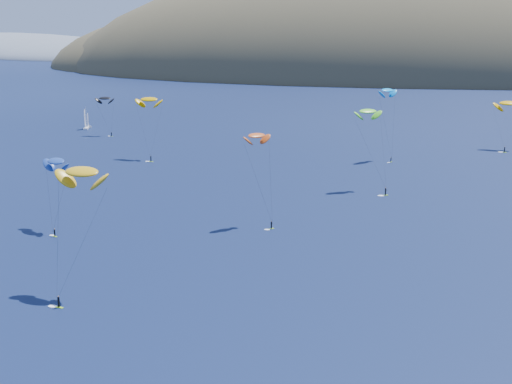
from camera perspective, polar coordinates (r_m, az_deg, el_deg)
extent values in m
ellipsoid|color=#3D3526|center=(635.24, 11.20, 8.27)|extent=(600.00, 300.00, 210.00)
ellipsoid|color=#3D3526|center=(683.41, -2.48, 9.36)|extent=(340.00, 240.00, 120.00)
ellipsoid|color=slate|center=(871.38, -13.53, 10.29)|extent=(240.00, 180.00, 44.00)
cube|color=white|center=(316.35, -13.41, 4.99)|extent=(3.58, 6.91, 0.80)
cylinder|color=white|center=(316.08, -13.43, 5.84)|extent=(0.12, 0.12, 9.35)
cube|color=#91D217|center=(240.73, -8.40, 2.42)|extent=(1.55, 0.54, 0.08)
cylinder|color=black|center=(240.54, -8.41, 2.64)|extent=(0.36, 0.36, 1.63)
sphere|color=#8C6047|center=(240.36, -8.41, 2.87)|extent=(0.27, 0.27, 0.27)
ellipsoid|color=#D59D00|center=(245.66, -8.56, 7.34)|extent=(9.57, 4.91, 5.20)
cube|color=#91D217|center=(125.30, -15.48, -8.89)|extent=(1.61, 0.74, 0.09)
cylinder|color=black|center=(124.94, -15.51, -8.48)|extent=(0.36, 0.36, 1.66)
sphere|color=#8C6047|center=(124.58, -15.54, -8.06)|extent=(0.28, 0.28, 0.28)
ellipsoid|color=gold|center=(126.54, -13.77, 1.59)|extent=(10.75, 6.51, 5.60)
cube|color=#91D217|center=(196.70, 10.31, -0.26)|extent=(1.66, 1.24, 0.09)
cylinder|color=black|center=(196.45, 10.32, 0.04)|extent=(0.39, 0.39, 1.76)
sphere|color=#8C6047|center=(196.21, 10.34, 0.33)|extent=(0.30, 0.30, 0.30)
ellipsoid|color=#5DDC2C|center=(200.85, 8.95, 6.40)|extent=(8.75, 7.22, 4.45)
cube|color=#91D217|center=(241.46, 10.73, 2.36)|extent=(1.09, 1.22, 0.07)
cylinder|color=black|center=(241.30, 10.74, 2.55)|extent=(0.30, 0.30, 1.36)
sphere|color=#8C6047|center=(241.15, 10.75, 2.73)|extent=(0.23, 0.23, 0.23)
ellipsoid|color=#0081DA|center=(243.69, 10.48, 8.01)|extent=(8.02, 8.60, 4.50)
cube|color=#91D217|center=(163.45, 1.24, -2.96)|extent=(1.30, 1.30, 0.08)
cylinder|color=black|center=(163.19, 1.24, -2.66)|extent=(0.33, 0.33, 1.52)
sphere|color=#8C6047|center=(162.94, 1.24, -2.36)|extent=(0.25, 0.25, 0.25)
ellipsoid|color=#C64A16|center=(163.63, 0.05, 4.54)|extent=(7.09, 7.10, 3.82)
cube|color=#91D217|center=(164.04, -15.79, -3.44)|extent=(1.37, 1.02, 0.07)
cylinder|color=black|center=(163.80, -15.81, -3.16)|extent=(0.32, 0.32, 1.45)
sphere|color=#8C6047|center=(163.56, -15.83, -2.87)|extent=(0.24, 0.24, 0.24)
ellipsoid|color=navy|center=(167.42, -15.72, 2.39)|extent=(9.21, 7.60, 4.68)
cube|color=#91D217|center=(269.48, 19.25, 3.02)|extent=(1.62, 0.62, 0.09)
cylinder|color=black|center=(269.30, 19.27, 3.22)|extent=(0.37, 0.37, 1.69)
sphere|color=#8C6047|center=(269.13, 19.28, 3.43)|extent=(0.28, 0.28, 0.28)
ellipsoid|color=#E9A500|center=(275.68, 19.58, 6.71)|extent=(10.73, 5.85, 5.74)
cube|color=#91D217|center=(294.68, -11.48, 4.40)|extent=(1.31, 0.48, 0.07)
cylinder|color=black|center=(294.55, -11.49, 4.56)|extent=(0.30, 0.30, 1.38)
sphere|color=#8C6047|center=(294.42, -11.50, 4.71)|extent=(0.23, 0.23, 0.23)
ellipsoid|color=black|center=(296.89, -12.01, 7.35)|extent=(7.77, 4.11, 4.18)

